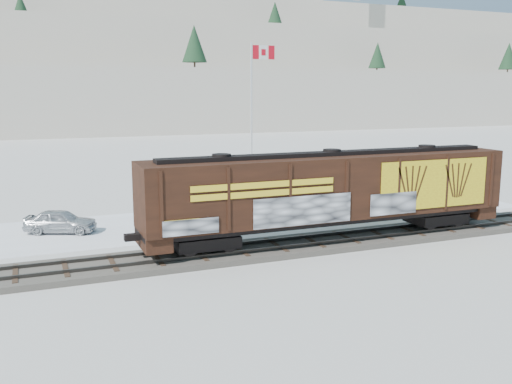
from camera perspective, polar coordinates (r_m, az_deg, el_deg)
name	(u,v)px	position (r m, az deg, el deg)	size (l,w,h in m)	color
ground	(277,250)	(28.52, 2.07, -5.86)	(500.00, 500.00, 0.00)	white
rail_track	(277,248)	(28.48, 2.07, -5.58)	(50.00, 3.40, 0.43)	#59544C
parking_strip	(227,219)	(35.28, -2.94, -2.73)	(40.00, 8.00, 0.03)	white
hillside	(64,66)	(165.30, -18.65, 11.83)	(360.00, 110.00, 93.00)	white
hopper_railcar	(331,189)	(29.22, 7.53, 0.27)	(19.53, 3.06, 4.40)	black
flagpole	(253,141)	(42.72, -0.31, 5.16)	(2.30, 0.90, 11.32)	silver
car_silver	(61,221)	(33.53, -18.96, -2.77)	(1.56, 3.89, 1.32)	#B6B8BE
car_white	(322,206)	(35.74, 6.64, -1.42)	(1.52, 4.36, 1.44)	silver
car_dark	(289,201)	(37.60, 3.33, -0.93)	(1.76, 4.34, 1.26)	#202228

